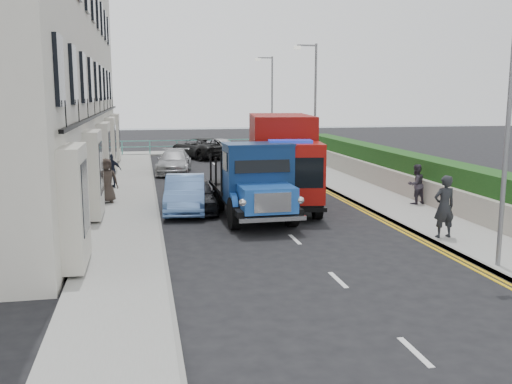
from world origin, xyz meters
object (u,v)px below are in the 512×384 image
Objects in this scene: bedford_lorry at (257,187)px; parked_car_front at (196,195)px; lamp_mid at (313,103)px; red_lorry at (282,158)px; lamp_near at (504,113)px; pedestrian_east_near at (444,206)px; lamp_far at (270,101)px.

parked_car_front is at bearing 128.30° from bedford_lorry.
lamp_mid is 7.47m from red_lorry.
parked_car_front is at bearing -162.57° from red_lorry.
bedford_lorry is 1.57× the size of parked_car_front.
lamp_near is 11.76m from parked_car_front.
red_lorry reaches higher than pedestrian_east_near.
lamp_mid and lamp_far have the same top height.
lamp_far reaches higher than pedestrian_east_near.
lamp_far reaches higher than parked_car_front.
lamp_near is at bearing -90.00° from lamp_mid.
lamp_mid reaches higher than parked_car_front.
bedford_lorry is at bearing -104.08° from lamp_far.
red_lorry is 7.52m from pedestrian_east_near.
bedford_lorry is at bearing -111.15° from red_lorry.
parked_car_front is (-6.78, -17.00, -3.36)m from lamp_far.
pedestrian_east_near is (3.43, -6.64, -0.85)m from red_lorry.
lamp_mid is 10.86m from bedford_lorry.
lamp_mid is 13.38m from pedestrian_east_near.
lamp_far is 1.86× the size of parked_car_front.
lamp_near is 26.00m from lamp_far.
lamp_near reaches higher than bedford_lorry.
parked_car_front is at bearing -111.74° from lamp_far.
bedford_lorry is (-4.85, 6.67, -2.73)m from lamp_near.
red_lorry is 3.73× the size of pedestrian_east_near.
bedford_lorry is at bearing -40.05° from pedestrian_east_near.
red_lorry is at bearing -66.31° from pedestrian_east_near.
red_lorry is at bearing -116.56° from lamp_mid.
pedestrian_east_near is at bearing -89.02° from lamp_mid.
parked_car_front is (-6.78, -7.00, -3.36)m from lamp_mid.
lamp_near is 1.00× the size of lamp_mid.
bedford_lorry reaches higher than parked_car_front.
pedestrian_east_near is (7.00, -6.06, 0.44)m from parked_car_front.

